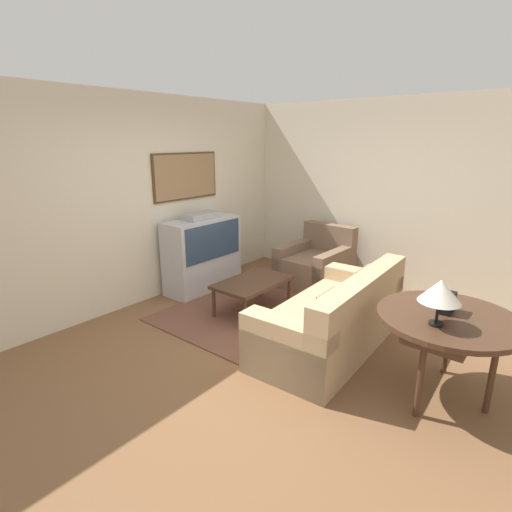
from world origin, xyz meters
TOP-DOWN VIEW (x-y plane):
  - ground_plane at (0.00, 0.00)m, footprint 12.00×12.00m
  - wall_back at (0.01, 2.13)m, footprint 12.00×0.10m
  - wall_right at (2.63, 0.00)m, footprint 0.06×12.00m
  - area_rug at (0.64, 0.78)m, footprint 2.29×1.69m
  - tv at (0.75, 1.80)m, footprint 1.15×0.48m
  - couch at (0.41, -0.53)m, footprint 1.98×0.98m
  - armchair at (1.97, 0.61)m, footprint 1.02×0.88m
  - coffee_table at (0.57, 0.71)m, footprint 0.99×0.60m
  - console_table at (0.24, -1.65)m, footprint 1.14×1.14m
  - table_lamp at (-0.01, -1.61)m, footprint 0.32×0.32m
  - mantel_clock at (0.30, -1.61)m, footprint 0.18×0.10m

SIDE VIEW (x-z plane):
  - ground_plane at x=0.00m, z-range 0.00..0.00m
  - area_rug at x=0.64m, z-range 0.00..0.01m
  - armchair at x=1.97m, z-range -0.14..0.73m
  - couch at x=0.41m, z-range -0.11..0.73m
  - coffee_table at x=0.57m, z-range 0.17..0.59m
  - tv at x=0.75m, z-range -0.03..1.10m
  - console_table at x=0.24m, z-range 0.31..1.05m
  - mantel_clock at x=0.30m, z-range 0.75..0.91m
  - table_lamp at x=-0.01m, z-range 0.84..1.21m
  - wall_right at x=2.63m, z-range 0.00..2.70m
  - wall_back at x=0.01m, z-range 0.00..2.70m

